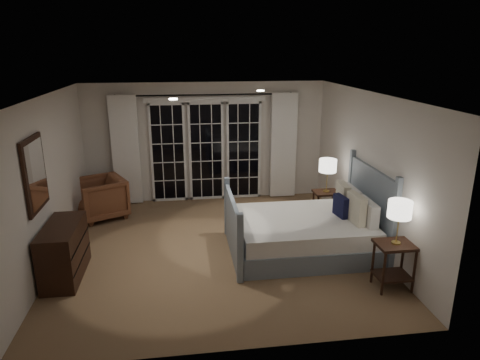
{
  "coord_description": "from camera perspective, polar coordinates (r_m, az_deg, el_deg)",
  "views": [
    {
      "loc": [
        -0.51,
        -6.38,
        3.16
      ],
      "look_at": [
        0.43,
        0.37,
        1.05
      ],
      "focal_mm": 32.0,
      "sensor_mm": 36.0,
      "label": 1
    }
  ],
  "objects": [
    {
      "name": "curtain_right",
      "position": [
        9.24,
        5.81,
        4.56
      ],
      "size": [
        0.55,
        0.1,
        2.25
      ],
      "primitive_type": "cube",
      "color": "white",
      "rests_on": "curtain_rod"
    },
    {
      "name": "dresser",
      "position": [
        6.64,
        -22.41,
        -8.78
      ],
      "size": [
        0.47,
        1.12,
        0.79
      ],
      "color": "#321D10",
      "rests_on": "floor"
    },
    {
      "name": "mirror",
      "position": [
        6.32,
        -25.66,
        0.71
      ],
      "size": [
        0.05,
        0.85,
        1.0
      ],
      "color": "#321D10",
      "rests_on": "wall_left"
    },
    {
      "name": "floor",
      "position": [
        7.14,
        -3.06,
        -9.1
      ],
      "size": [
        5.0,
        5.0,
        0.0
      ],
      "primitive_type": "plane",
      "color": "brown",
      "rests_on": "ground"
    },
    {
      "name": "curtain_rod",
      "position": [
        8.84,
        -4.67,
        11.25
      ],
      "size": [
        3.5,
        0.03,
        0.03
      ],
      "primitive_type": "cylinder",
      "rotation": [
        0.0,
        1.57,
        0.0
      ],
      "color": "black",
      "rests_on": "wall_back"
    },
    {
      "name": "wall_front",
      "position": [
        4.35,
        -0.43,
        -8.83
      ],
      "size": [
        5.0,
        0.02,
        2.5
      ],
      "primitive_type": "cube",
      "color": "silver",
      "rests_on": "floor"
    },
    {
      "name": "lamp_right",
      "position": [
        8.0,
        11.62,
        1.86
      ],
      "size": [
        0.32,
        0.32,
        0.62
      ],
      "color": "tan",
      "rests_on": "nightstand_right"
    },
    {
      "name": "wall_back",
      "position": [
        9.1,
        -4.55,
        5.04
      ],
      "size": [
        5.0,
        0.02,
        2.5
      ],
      "primitive_type": "cube",
      "color": "silver",
      "rests_on": "floor"
    },
    {
      "name": "ceiling",
      "position": [
        6.43,
        -3.41,
        11.29
      ],
      "size": [
        5.0,
        5.0,
        0.0
      ],
      "primitive_type": "plane",
      "rotation": [
        3.14,
        0.0,
        0.0
      ],
      "color": "silver",
      "rests_on": "wall_back"
    },
    {
      "name": "downlight_b",
      "position": [
        6.02,
        -8.9,
        10.61
      ],
      "size": [
        0.12,
        0.12,
        0.01
      ],
      "primitive_type": "cylinder",
      "color": "white",
      "rests_on": "ceiling"
    },
    {
      "name": "downlight_a",
      "position": [
        7.13,
        2.75,
        11.8
      ],
      "size": [
        0.12,
        0.12,
        0.01
      ],
      "primitive_type": "cylinder",
      "color": "white",
      "rests_on": "ceiling"
    },
    {
      "name": "wall_left",
      "position": [
        6.95,
        -24.22,
        -0.3
      ],
      "size": [
        0.02,
        5.0,
        2.5
      ],
      "primitive_type": "cube",
      "color": "silver",
      "rests_on": "floor"
    },
    {
      "name": "curtain_left",
      "position": [
        9.06,
        -14.98,
        3.8
      ],
      "size": [
        0.55,
        0.1,
        2.25
      ],
      "primitive_type": "cube",
      "color": "white",
      "rests_on": "curtain_rod"
    },
    {
      "name": "nightstand_right",
      "position": [
        8.21,
        11.33,
        -2.87
      ],
      "size": [
        0.46,
        0.37,
        0.6
      ],
      "color": "#321D10",
      "rests_on": "floor"
    },
    {
      "name": "lamp_left",
      "position": [
        5.95,
        20.54,
        -3.74
      ],
      "size": [
        0.31,
        0.31,
        0.6
      ],
      "color": "tan",
      "rests_on": "nightstand_left"
    },
    {
      "name": "bed",
      "position": [
        7.01,
        8.75,
        -6.76
      ],
      "size": [
        2.3,
        1.66,
        1.35
      ],
      "color": "slate",
      "rests_on": "floor"
    },
    {
      "name": "french_doors",
      "position": [
        9.09,
        -4.51,
        4.0
      ],
      "size": [
        2.5,
        0.04,
        2.2
      ],
      "color": "black",
      "rests_on": "wall_back"
    },
    {
      "name": "wall_right",
      "position": [
        7.31,
        16.72,
        1.31
      ],
      "size": [
        0.02,
        5.0,
        2.5
      ],
      "primitive_type": "cube",
      "color": "silver",
      "rests_on": "floor"
    },
    {
      "name": "nightstand_left",
      "position": [
        6.23,
        19.85,
        -9.82
      ],
      "size": [
        0.51,
        0.41,
        0.66
      ],
      "color": "#321D10",
      "rests_on": "floor"
    },
    {
      "name": "armchair",
      "position": [
        8.66,
        -18.08,
        -2.29
      ],
      "size": [
        1.16,
        1.15,
        0.79
      ],
      "primitive_type": "imported",
      "rotation": [
        0.0,
        0.0,
        -1.11
      ],
      "color": "brown",
      "rests_on": "floor"
    }
  ]
}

